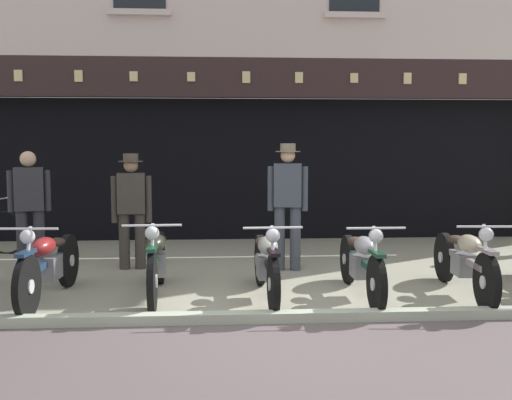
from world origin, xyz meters
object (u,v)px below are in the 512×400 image
(motorcycle_center_right, at_px, (361,261))
(salesman_left, at_px, (30,205))
(shopkeeper_center, at_px, (132,206))
(motorcycle_left, at_px, (49,264))
(motorcycle_center, at_px, (266,262))
(advert_board_far, at_px, (35,153))
(motorcycle_center_left, at_px, (156,260))
(salesman_right, at_px, (288,200))
(motorcycle_right, at_px, (464,260))
(advert_board_near, at_px, (98,146))

(motorcycle_center_right, bearing_deg, salesman_left, -20.96)
(motorcycle_center_right, relative_size, salesman_left, 1.20)
(salesman_left, relative_size, shopkeeper_center, 1.02)
(motorcycle_left, height_order, motorcycle_center, motorcycle_left)
(shopkeeper_center, height_order, advert_board_far, advert_board_far)
(motorcycle_center_left, relative_size, salesman_right, 1.13)
(motorcycle_center_left, bearing_deg, advert_board_far, -60.40)
(motorcycle_center, bearing_deg, motorcycle_center_right, 177.50)
(motorcycle_right, height_order, advert_board_far, advert_board_far)
(motorcycle_center, relative_size, salesman_left, 1.17)
(motorcycle_right, bearing_deg, motorcycle_center_right, 3.17)
(motorcycle_center, relative_size, motorcycle_right, 0.96)
(motorcycle_left, height_order, advert_board_near, advert_board_near)
(motorcycle_left, distance_m, salesman_right, 3.27)
(motorcycle_left, xyz_separation_m, motorcycle_right, (4.74, -0.04, -0.01))
(motorcycle_left, xyz_separation_m, salesman_right, (2.85, 1.50, 0.56))
(shopkeeper_center, relative_size, salesman_right, 0.92)
(motorcycle_center, xyz_separation_m, advert_board_near, (-2.75, 4.41, 1.32))
(motorcycle_center_left, bearing_deg, salesman_right, -142.74)
(motorcycle_center_right, distance_m, salesman_right, 1.77)
(motorcycle_center_left, bearing_deg, motorcycle_center_right, 174.03)
(motorcycle_right, bearing_deg, motorcycle_center_left, 0.84)
(motorcycle_center, bearing_deg, advert_board_far, -50.73)
(advert_board_near, bearing_deg, salesman_right, -42.36)
(motorcycle_center, xyz_separation_m, salesman_right, (0.42, 1.52, 0.57))
(salesman_left, height_order, salesman_right, salesman_right)
(shopkeeper_center, distance_m, salesman_right, 2.19)
(motorcycle_center_left, relative_size, motorcycle_center_right, 1.00)
(shopkeeper_center, bearing_deg, motorcycle_center_right, 144.52)
(motorcycle_right, distance_m, salesman_left, 5.69)
(motorcycle_center_left, distance_m, motorcycle_center, 1.27)
(motorcycle_right, xyz_separation_m, advert_board_near, (-5.05, 4.42, 1.32))
(salesman_left, bearing_deg, motorcycle_left, 99.75)
(salesman_left, relative_size, advert_board_near, 1.59)
(motorcycle_center_right, distance_m, salesman_left, 4.55)
(salesman_right, bearing_deg, shopkeeper_center, 1.59)
(motorcycle_left, height_order, salesman_right, salesman_right)
(shopkeeper_center, bearing_deg, advert_board_near, -73.79)
(motorcycle_center_left, xyz_separation_m, advert_board_near, (-1.49, 4.26, 1.31))
(motorcycle_center_left, xyz_separation_m, salesman_left, (-1.87, 1.46, 0.50))
(salesman_right, bearing_deg, motorcycle_center_left, 46.66)
(motorcycle_left, bearing_deg, shopkeeper_center, -108.67)
(motorcycle_right, distance_m, shopkeeper_center, 4.46)
(salesman_left, height_order, advert_board_near, advert_board_near)
(motorcycle_center, distance_m, advert_board_far, 6.00)
(advert_board_near, bearing_deg, motorcycle_center_left, -70.71)
(motorcycle_center_right, height_order, salesman_left, salesman_left)
(motorcycle_left, bearing_deg, advert_board_near, -83.21)
(motorcycle_center_right, xyz_separation_m, shopkeeper_center, (-2.86, 1.75, 0.49))
(motorcycle_center, xyz_separation_m, motorcycle_center_right, (1.10, -0.01, -0.01))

